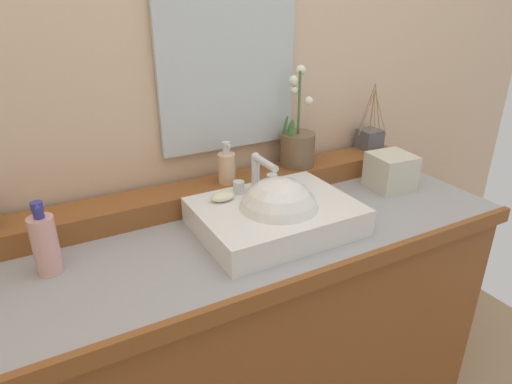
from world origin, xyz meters
TOP-DOWN VIEW (x-y plane):
  - wall_back at (0.00, 0.38)m, footprint 3.03×0.20m
  - vanity_cabinet at (0.00, -0.00)m, footprint 1.52×0.56m
  - back_ledge at (0.00, 0.20)m, footprint 1.43×0.13m
  - sink_basin at (0.08, -0.05)m, footprint 0.42×0.33m
  - soap_bar at (-0.04, 0.05)m, footprint 0.07×0.04m
  - potted_plant at (0.30, 0.20)m, footprint 0.12×0.12m
  - soap_dispenser at (0.03, 0.18)m, footprint 0.05×0.06m
  - reed_diffuser at (0.64, 0.22)m, footprint 0.11×0.09m
  - lotion_bottle at (-0.49, 0.03)m, footprint 0.06×0.06m
  - tissue_box at (0.56, 0.02)m, footprint 0.14×0.14m
  - mirror at (0.09, 0.27)m, footprint 0.45×0.02m

SIDE VIEW (x-z plane):
  - vanity_cabinet at x=0.00m, z-range 0.00..0.87m
  - back_ledge at x=0.00m, z-range 0.86..0.93m
  - sink_basin at x=0.08m, z-range 0.77..1.03m
  - tissue_box at x=0.56m, z-range 0.86..0.98m
  - lotion_bottle at x=-0.49m, z-range 0.85..1.03m
  - soap_bar at x=-0.04m, z-range 0.94..0.96m
  - reed_diffuser at x=0.64m, z-range 0.85..1.09m
  - soap_dispenser at x=0.03m, z-range 0.91..1.04m
  - potted_plant at x=0.30m, z-range 0.84..1.17m
  - wall_back at x=0.00m, z-range 0.00..2.46m
  - mirror at x=0.09m, z-range 1.01..1.47m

